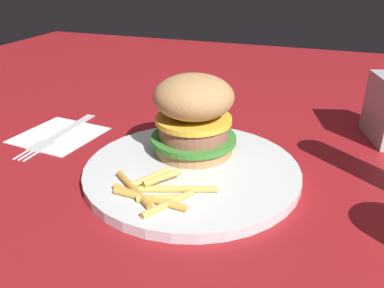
{
  "coord_description": "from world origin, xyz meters",
  "views": [
    {
      "loc": [
        0.15,
        -0.41,
        0.24
      ],
      "look_at": [
        0.01,
        -0.01,
        0.04
      ],
      "focal_mm": 37.15,
      "sensor_mm": 36.0,
      "label": 1
    }
  ],
  "objects_px": {
    "sandwich": "(194,114)",
    "fork": "(58,134)",
    "plate": "(192,171)",
    "fries_pile": "(155,191)",
    "napkin": "(59,135)"
  },
  "relations": [
    {
      "from": "sandwich",
      "to": "fork",
      "type": "bearing_deg",
      "value": 179.05
    },
    {
      "from": "plate",
      "to": "fork",
      "type": "height_order",
      "value": "plate"
    },
    {
      "from": "fries_pile",
      "to": "napkin",
      "type": "xyz_separation_m",
      "value": [
        -0.21,
        0.12,
        -0.02
      ]
    },
    {
      "from": "sandwich",
      "to": "fries_pile",
      "type": "bearing_deg",
      "value": -92.16
    },
    {
      "from": "fork",
      "to": "plate",
      "type": "bearing_deg",
      "value": -10.82
    },
    {
      "from": "plate",
      "to": "fries_pile",
      "type": "distance_m",
      "value": 0.08
    },
    {
      "from": "sandwich",
      "to": "napkin",
      "type": "distance_m",
      "value": 0.22
    },
    {
      "from": "plate",
      "to": "napkin",
      "type": "height_order",
      "value": "plate"
    },
    {
      "from": "plate",
      "to": "napkin",
      "type": "xyz_separation_m",
      "value": [
        -0.23,
        0.05,
        -0.01
      ]
    },
    {
      "from": "sandwich",
      "to": "fork",
      "type": "relative_size",
      "value": 0.63
    },
    {
      "from": "fries_pile",
      "to": "fork",
      "type": "relative_size",
      "value": 0.69
    },
    {
      "from": "plate",
      "to": "sandwich",
      "type": "height_order",
      "value": "sandwich"
    },
    {
      "from": "sandwich",
      "to": "fries_pile",
      "type": "xyz_separation_m",
      "value": [
        -0.0,
        -0.11,
        -0.05
      ]
    },
    {
      "from": "fries_pile",
      "to": "sandwich",
      "type": "bearing_deg",
      "value": 87.84
    },
    {
      "from": "sandwich",
      "to": "plate",
      "type": "bearing_deg",
      "value": -73.15
    }
  ]
}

